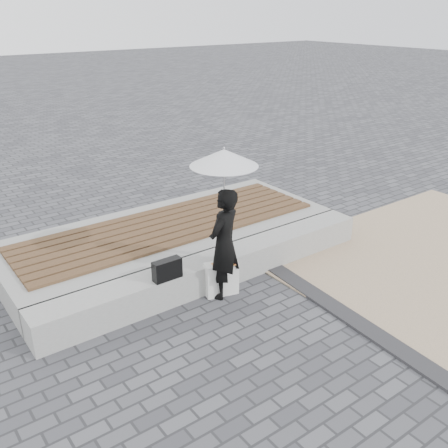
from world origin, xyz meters
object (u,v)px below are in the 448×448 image
(parasol, at_px, (224,158))
(canvas_tote, at_px, (221,278))
(seating_ledge, at_px, (216,269))
(handbag, at_px, (167,269))
(woman, at_px, (224,244))

(parasol, distance_m, canvas_tote, 1.61)
(parasol, height_order, canvas_tote, parasol)
(seating_ledge, bearing_deg, handbag, -168.83)
(woman, xyz_separation_m, canvas_tote, (-0.01, 0.04, -0.50))
(seating_ledge, relative_size, parasol, 4.83)
(handbag, height_order, canvas_tote, handbag)
(canvas_tote, bearing_deg, woman, -55.04)
(parasol, bearing_deg, woman, 180.00)
(seating_ledge, distance_m, woman, 0.63)
(woman, relative_size, parasol, 1.40)
(canvas_tote, bearing_deg, parasol, -55.04)
(seating_ledge, height_order, canvas_tote, canvas_tote)
(woman, height_order, canvas_tote, woman)
(canvas_tote, bearing_deg, seating_ledge, 82.25)
(woman, height_order, handbag, woman)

